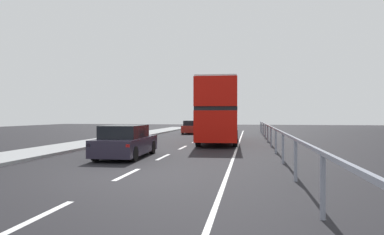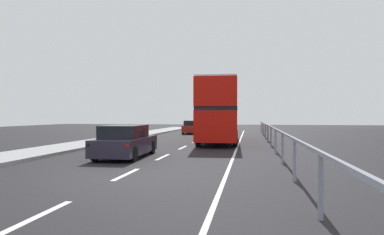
# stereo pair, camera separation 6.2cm
# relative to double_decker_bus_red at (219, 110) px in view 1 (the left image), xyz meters

# --- Properties ---
(ground_plane) EXTENTS (75.24, 120.00, 0.10)m
(ground_plane) POSITION_rel_double_decker_bus_red_xyz_m (-1.71, -14.41, -2.30)
(ground_plane) COLOR black
(lane_paint_markings) EXTENTS (3.28, 46.00, 0.01)m
(lane_paint_markings) POSITION_rel_double_decker_bus_red_xyz_m (0.22, -6.10, -2.25)
(lane_paint_markings) COLOR silver
(lane_paint_markings) RESTS_ON ground
(bridge_side_railing) EXTENTS (0.10, 42.00, 1.24)m
(bridge_side_railing) POSITION_rel_double_decker_bus_red_xyz_m (3.42, -5.41, -1.26)
(bridge_side_railing) COLOR gray
(bridge_side_railing) RESTS_ON ground
(double_decker_bus_red) EXTENTS (2.96, 11.31, 4.19)m
(double_decker_bus_red) POSITION_rel_double_decker_bus_red_xyz_m (0.00, 0.00, 0.00)
(double_decker_bus_red) COLOR red
(double_decker_bus_red) RESTS_ON ground
(hatchback_car_near) EXTENTS (1.96, 4.36, 1.44)m
(hatchback_car_near) POSITION_rel_double_decker_bus_red_xyz_m (-3.34, -9.81, -1.56)
(hatchback_car_near) COLOR #241F2E
(hatchback_car_near) RESTS_ON ground
(sedan_car_ahead) EXTENTS (1.97, 4.32, 1.36)m
(sedan_car_ahead) POSITION_rel_double_decker_bus_red_xyz_m (-3.68, 9.88, -1.59)
(sedan_car_ahead) COLOR maroon
(sedan_car_ahead) RESTS_ON ground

